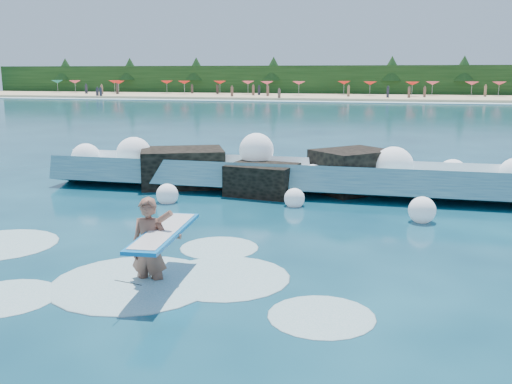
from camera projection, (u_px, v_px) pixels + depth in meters
The scene contains 11 objects.
ground at pixel (158, 267), 11.34m from camera, with size 200.00×200.00×0.00m, color #072C3F.
beach at pixel (370, 97), 85.32m from camera, with size 140.00×20.00×0.40m, color tan.
wet_band at pixel (366, 102), 74.92m from camera, with size 140.00×5.00×0.08m, color silver.
treeline at pixel (374, 81), 94.34m from camera, with size 140.00×4.00×5.00m, color black.
breaking_wave at pixel (288, 176), 18.61m from camera, with size 15.86×2.57×1.37m.
rock_cluster at pixel (257, 174), 18.85m from camera, with size 8.81×3.60×1.60m.
surfer_with_board at pixel (153, 245), 10.37m from camera, with size 1.05×3.04×1.92m.
wave_spray at pixel (271, 165), 18.52m from camera, with size 14.82×4.46×1.93m.
surf_foam at pixel (129, 273), 11.02m from camera, with size 9.66×5.39×0.15m.
beach_umbrellas at pixel (370, 83), 87.31m from camera, with size 112.97×6.66×0.50m.
beachgoers at pixel (380, 92), 81.33m from camera, with size 109.08×13.67×1.93m.
Camera 1 is at (4.52, -9.99, 3.79)m, focal length 40.00 mm.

